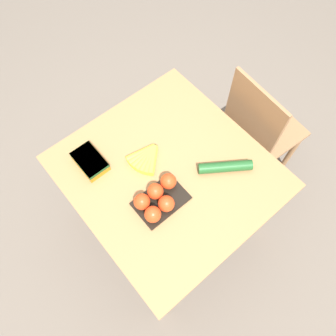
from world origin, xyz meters
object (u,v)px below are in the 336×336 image
object	(u,v)px
chair	(258,130)
banana_bunch	(146,157)
tomato_pack	(158,199)
cucumber_near	(225,167)
carrot_bag	(90,161)

from	to	relation	value
chair	banana_bunch	bearing A→B (deg)	81.02
chair	tomato_pack	distance (m)	0.90
cucumber_near	carrot_bag	bearing A→B (deg)	-132.70
carrot_bag	cucumber_near	world-z (taller)	same
cucumber_near	chair	bearing A→B (deg)	104.76
banana_bunch	tomato_pack	distance (m)	0.24
chair	carrot_bag	world-z (taller)	chair
chair	tomato_pack	xyz separation A→B (m)	(0.04, -0.85, 0.29)
tomato_pack	cucumber_near	bearing A→B (deg)	77.58
chair	cucumber_near	distance (m)	0.57
tomato_pack	carrot_bag	world-z (taller)	tomato_pack
tomato_pack	carrot_bag	distance (m)	0.40
cucumber_near	tomato_pack	bearing A→B (deg)	-102.42
chair	cucumber_near	bearing A→B (deg)	109.02
chair	tomato_pack	world-z (taller)	chair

